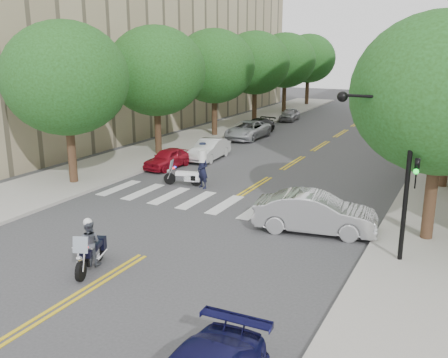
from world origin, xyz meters
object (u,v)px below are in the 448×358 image
Objects in this scene: motorcycle_parked at (186,177)px; officer_standing at (203,170)px; convertible at (315,213)px; motorcycle_police at (90,246)px.

officer_standing is (1.02, -0.04, 0.49)m from motorcycle_parked.
convertible is (8.06, -3.49, 0.32)m from motorcycle_parked.
motorcycle_parked is 1.07× the size of officer_standing.
motorcycle_police is 1.11× the size of officer_standing.
convertible is at bearing -150.55° from motorcycle_police.
motorcycle_parked is 0.43× the size of convertible.
motorcycle_police is at bearing -60.08° from officer_standing.
motorcycle_police is at bearing 130.00° from convertible.
officer_standing is (-1.42, 10.12, 0.16)m from motorcycle_police.
motorcycle_police reaches higher than motorcycle_parked.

